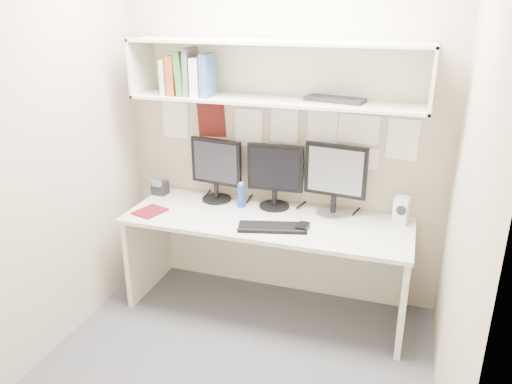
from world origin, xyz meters
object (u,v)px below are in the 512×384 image
(monitor_right, at_px, (335,177))
(keyboard, at_px, (273,227))
(monitor_center, at_px, (275,174))
(desk, at_px, (267,264))
(speaker, at_px, (401,210))
(maroon_notebook, at_px, (150,211))
(desk_phone, at_px, (160,188))
(monitor_left, at_px, (216,167))

(monitor_right, bearing_deg, keyboard, -124.99)
(monitor_center, relative_size, monitor_right, 0.93)
(monitor_center, bearing_deg, monitor_right, -3.30)
(desk, distance_m, monitor_center, 0.66)
(desk, distance_m, speaker, 1.02)
(monitor_right, bearing_deg, maroon_notebook, -156.39)
(monitor_center, relative_size, desk_phone, 3.47)
(desk, xyz_separation_m, monitor_right, (0.43, 0.22, 0.64))
(desk_phone, bearing_deg, desk, -10.61)
(keyboard, xyz_separation_m, speaker, (0.81, 0.36, 0.08))
(monitor_left, relative_size, speaker, 2.49)
(desk, xyz_separation_m, desk_phone, (-0.94, 0.19, 0.42))
(desk, relative_size, maroon_notebook, 9.29)
(speaker, relative_size, maroon_notebook, 0.89)
(keyboard, xyz_separation_m, desk_phone, (-1.03, 0.35, 0.04))
(desk_phone, bearing_deg, monitor_center, 2.61)
(desk_phone, bearing_deg, monitor_right, 2.04)
(monitor_center, height_order, keyboard, monitor_center)
(desk, relative_size, speaker, 10.47)
(keyboard, bearing_deg, desk_phone, 146.98)
(monitor_center, relative_size, speaker, 2.49)
(keyboard, relative_size, speaker, 2.40)
(maroon_notebook, bearing_deg, desk, 28.02)
(monitor_right, bearing_deg, speaker, 4.08)
(speaker, bearing_deg, maroon_notebook, -156.58)
(monitor_center, height_order, maroon_notebook, monitor_center)
(monitor_left, height_order, monitor_center, same)
(monitor_right, height_order, desk_phone, monitor_right)
(keyboard, relative_size, maroon_notebook, 2.13)
(keyboard, relative_size, desk_phone, 3.34)
(keyboard, bearing_deg, maroon_notebook, 165.85)
(speaker, bearing_deg, desk, -155.85)
(maroon_notebook, distance_m, desk_phone, 0.37)
(monitor_center, height_order, desk_phone, monitor_center)
(monitor_right, relative_size, keyboard, 1.12)
(keyboard, distance_m, desk_phone, 1.09)
(monitor_left, xyz_separation_m, speaker, (1.36, -0.02, -0.16))
(monitor_center, relative_size, keyboard, 1.04)
(maroon_notebook, bearing_deg, monitor_center, 41.82)
(maroon_notebook, relative_size, desk_phone, 1.57)
(monitor_left, relative_size, monitor_right, 0.93)
(monitor_left, distance_m, desk_phone, 0.52)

